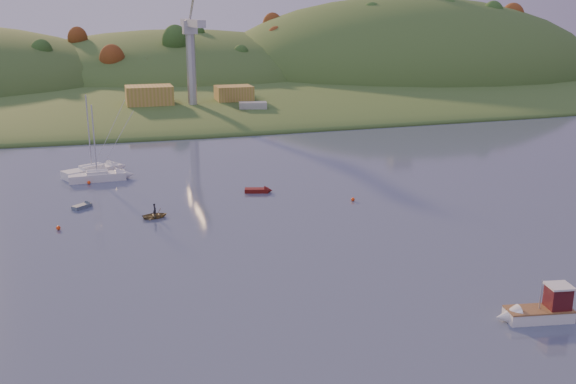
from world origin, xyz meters
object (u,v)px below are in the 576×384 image
object	(u,v)px
sailboat_far	(97,176)
canoe	(155,215)
fishing_boat	(534,311)
sailboat_near	(92,170)
red_tender	(262,190)
grey_dinghy	(85,205)

from	to	relation	value
sailboat_far	canoe	size ratio (longest dim) A/B	3.76
fishing_boat	sailboat_far	world-z (taller)	sailboat_far
sailboat_near	red_tender	world-z (taller)	sailboat_near
fishing_boat	grey_dinghy	bearing A→B (deg)	-41.40
sailboat_far	fishing_boat	bearing A→B (deg)	-62.89
sailboat_near	grey_dinghy	distance (m)	16.98
sailboat_far	grey_dinghy	bearing A→B (deg)	-100.63
fishing_boat	sailboat_near	size ratio (longest dim) A/B	0.53
fishing_boat	canoe	world-z (taller)	fishing_boat
sailboat_near	grey_dinghy	size ratio (longest dim) A/B	4.20
sailboat_near	sailboat_far	distance (m)	3.62
canoe	red_tender	world-z (taller)	red_tender
sailboat_near	canoe	distance (m)	25.29
sailboat_near	canoe	bearing A→B (deg)	-99.92
fishing_boat	grey_dinghy	world-z (taller)	fishing_boat
fishing_boat	sailboat_far	bearing A→B (deg)	-49.82
sailboat_far	canoe	distance (m)	21.69
sailboat_near	sailboat_far	size ratio (longest dim) A/B	1.09
canoe	red_tender	distance (m)	17.18
fishing_boat	sailboat_far	distance (m)	66.51
sailboat_near	canoe	size ratio (longest dim) A/B	4.11
red_tender	grey_dinghy	world-z (taller)	red_tender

